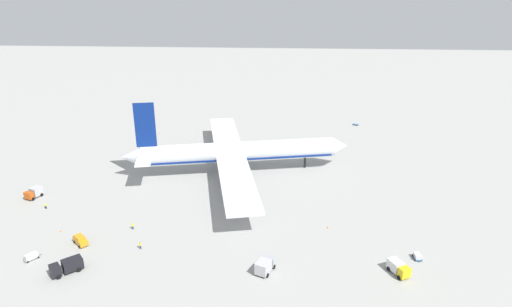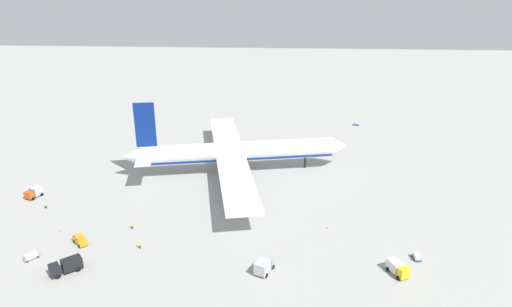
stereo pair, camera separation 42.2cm
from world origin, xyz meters
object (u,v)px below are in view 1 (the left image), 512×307
(airliner, at_px, (235,152))
(traffic_cone_0, at_px, (328,227))
(service_truck_1, at_px, (34,192))
(service_van, at_px, (80,240))
(ground_worker_1, at_px, (46,206))
(traffic_cone_1, at_px, (61,231))
(service_truck_0, at_px, (398,268))
(service_truck_2, at_px, (67,266))
(traffic_cone_4, at_px, (210,132))
(traffic_cone_3, at_px, (159,133))
(traffic_cone_2, at_px, (142,131))
(baggage_cart_2, at_px, (31,256))
(ground_worker_0, at_px, (133,226))
(ground_worker_2, at_px, (140,245))
(baggage_cart_1, at_px, (355,124))
(service_truck_3, at_px, (265,265))
(baggage_cart_0, at_px, (417,256))

(airliner, relative_size, traffic_cone_0, 143.21)
(service_truck_1, xyz_separation_m, traffic_cone_0, (79.56, -10.83, -1.23))
(service_van, distance_m, ground_worker_1, 22.91)
(service_truck_1, distance_m, traffic_cone_1, 23.53)
(traffic_cone_0, bearing_deg, service_truck_0, -53.19)
(service_truck_2, relative_size, traffic_cone_4, 11.38)
(service_truck_0, distance_m, service_van, 69.33)
(service_truck_2, height_order, traffic_cone_3, service_truck_2)
(traffic_cone_2, distance_m, traffic_cone_4, 27.76)
(service_truck_2, bearing_deg, traffic_cone_2, 98.87)
(service_van, distance_m, traffic_cone_3, 79.51)
(baggage_cart_2, distance_m, ground_worker_0, 22.20)
(airliner, height_order, ground_worker_2, airliner)
(baggage_cart_2, relative_size, ground_worker_0, 1.94)
(baggage_cart_1, bearing_deg, service_truck_0, -93.24)
(traffic_cone_2, bearing_deg, service_truck_0, -46.94)
(service_truck_3, distance_m, traffic_cone_2, 103.71)
(ground_worker_1, relative_size, traffic_cone_0, 2.98)
(ground_worker_2, xyz_separation_m, traffic_cone_1, (-21.26, 5.64, -0.63))
(baggage_cart_1, distance_m, traffic_cone_1, 123.33)
(traffic_cone_0, bearing_deg, traffic_cone_1, -174.33)
(service_truck_2, xyz_separation_m, ground_worker_0, (7.55, 17.53, -0.63))
(airliner, height_order, ground_worker_0, airliner)
(traffic_cone_1, bearing_deg, service_truck_0, -7.98)
(airliner, xyz_separation_m, service_truck_2, (-28.15, -54.21, -5.00))
(service_truck_0, distance_m, ground_worker_1, 88.44)
(service_truck_0, xyz_separation_m, baggage_cart_1, (5.82, 102.78, -1.16))
(baggage_cart_2, height_order, ground_worker_1, ground_worker_1)
(baggage_cart_1, relative_size, ground_worker_0, 1.63)
(traffic_cone_2, bearing_deg, airliner, -41.21)
(service_truck_0, relative_size, traffic_cone_4, 9.83)
(ground_worker_0, bearing_deg, airliner, 60.68)
(service_truck_0, relative_size, baggage_cart_1, 1.94)
(traffic_cone_3, bearing_deg, baggage_cart_1, 12.39)
(service_van, distance_m, baggage_cart_2, 10.20)
(service_truck_1, height_order, traffic_cone_4, service_truck_1)
(traffic_cone_3, distance_m, traffic_cone_4, 20.16)
(traffic_cone_0, distance_m, traffic_cone_4, 81.70)
(service_truck_3, bearing_deg, service_truck_2, -175.67)
(ground_worker_1, relative_size, traffic_cone_4, 2.98)
(service_truck_2, height_order, traffic_cone_0, service_truck_2)
(service_truck_3, distance_m, baggage_cart_1, 109.15)
(ground_worker_2, bearing_deg, ground_worker_1, 151.62)
(service_truck_1, xyz_separation_m, baggage_cart_0, (97.64, -22.22, -0.85))
(service_truck_2, xyz_separation_m, baggage_cart_1, (72.84, 107.15, -1.24))
(ground_worker_0, distance_m, ground_worker_2, 9.29)
(service_truck_0, xyz_separation_m, traffic_cone_2, (-81.29, 86.99, -1.15))
(baggage_cart_1, bearing_deg, baggage_cart_0, -90.27)
(ground_worker_2, xyz_separation_m, traffic_cone_4, (1.41, 82.71, -0.63))
(service_van, distance_m, baggage_cart_1, 122.41)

